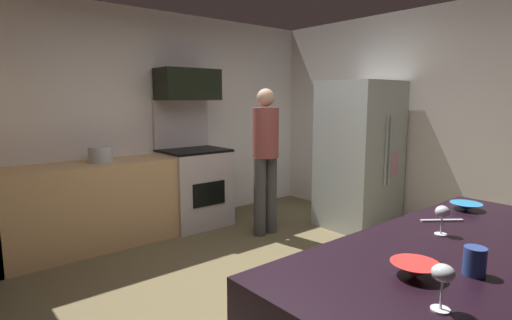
# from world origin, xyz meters

# --- Properties ---
(ground_plane) EXTENTS (5.20, 4.80, 0.02)m
(ground_plane) POSITION_xyz_m (0.00, 0.00, -0.01)
(ground_plane) COLOR brown
(wall_back) EXTENTS (5.20, 0.12, 2.60)m
(wall_back) POSITION_xyz_m (0.00, 2.34, 1.30)
(wall_back) COLOR silver
(wall_back) RESTS_ON ground
(wall_right) EXTENTS (0.12, 4.80, 2.60)m
(wall_right) POSITION_xyz_m (2.54, 0.00, 1.30)
(wall_right) COLOR silver
(wall_right) RESTS_ON ground
(lower_cabinet_run) EXTENTS (2.40, 0.60, 0.90)m
(lower_cabinet_run) POSITION_xyz_m (-0.90, 1.98, 0.45)
(lower_cabinet_run) COLOR tan
(lower_cabinet_run) RESTS_ON ground
(oven_range) EXTENTS (0.76, 0.65, 1.54)m
(oven_range) POSITION_xyz_m (0.50, 1.98, 0.52)
(oven_range) COLOR beige
(oven_range) RESTS_ON ground
(microwave) EXTENTS (0.74, 0.38, 0.38)m
(microwave) POSITION_xyz_m (0.50, 2.06, 1.73)
(microwave) COLOR black
(microwave) RESTS_ON oven_range
(refrigerator) EXTENTS (0.84, 0.79, 1.77)m
(refrigerator) POSITION_xyz_m (2.03, 0.65, 0.88)
(refrigerator) COLOR #AEBBB6
(refrigerator) RESTS_ON ground
(person_cook) EXTENTS (0.31, 0.30, 1.67)m
(person_cook) POSITION_xyz_m (0.94, 1.13, 0.94)
(person_cook) COLOR #414141
(person_cook) RESTS_ON ground
(mixing_bowl_large) EXTENTS (0.18, 0.18, 0.04)m
(mixing_bowl_large) POSITION_xyz_m (0.43, -1.27, 0.92)
(mixing_bowl_large) COLOR teal
(mixing_bowl_large) RESTS_ON counter_island
(mixing_bowl_small) EXTENTS (0.18, 0.18, 0.05)m
(mixing_bowl_small) POSITION_xyz_m (-0.66, -1.55, 0.93)
(mixing_bowl_small) COLOR red
(mixing_bowl_small) RESTS_ON counter_island
(wine_glass_mid) EXTENTS (0.07, 0.07, 0.15)m
(wine_glass_mid) POSITION_xyz_m (-0.83, -1.72, 1.01)
(wine_glass_mid) COLOR silver
(wine_glass_mid) RESTS_ON counter_island
(wine_glass_far) EXTENTS (0.07, 0.07, 0.15)m
(wine_glass_far) POSITION_xyz_m (-0.13, -1.39, 1.01)
(wine_glass_far) COLOR silver
(wine_glass_far) RESTS_ON counter_island
(mug_coffee) EXTENTS (0.08, 0.08, 0.11)m
(mug_coffee) POSITION_xyz_m (-0.48, -1.68, 0.95)
(mug_coffee) COLOR navy
(mug_coffee) RESTS_ON counter_island
(knife_chef) EXTENTS (0.20, 0.16, 0.01)m
(knife_chef) POSITION_xyz_m (0.10, -1.29, 0.90)
(knife_chef) COLOR #B7BABF
(knife_chef) RESTS_ON counter_island
(stock_pot) EXTENTS (0.25, 0.25, 0.16)m
(stock_pot) POSITION_xyz_m (-0.62, 1.98, 0.98)
(stock_pot) COLOR #B7BFC0
(stock_pot) RESTS_ON lower_cabinet_run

